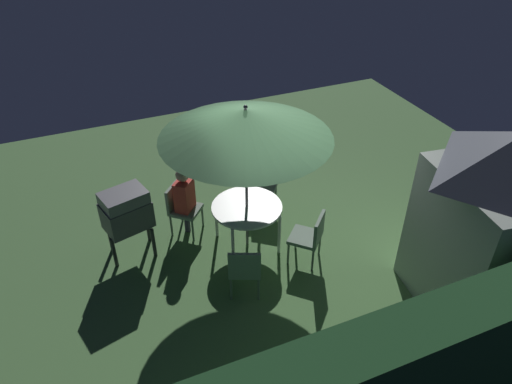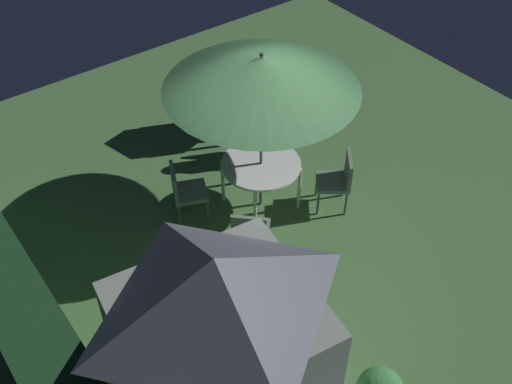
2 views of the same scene
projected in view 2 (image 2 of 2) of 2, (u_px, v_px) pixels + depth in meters
ground_plane at (273, 231)px, 8.61m from camera, size 11.00×11.00×0.00m
hedge_backdrop at (14, 309)px, 6.40m from camera, size 6.18×0.56×2.01m
garden_shed at (220, 356)px, 5.52m from camera, size 1.85×1.97×2.76m
patio_table at (261, 167)px, 8.53m from camera, size 1.13×1.13×0.79m
patio_umbrella at (262, 73)px, 7.49m from camera, size 2.54×2.54×2.53m
bbq_grill at (220, 90)px, 9.73m from camera, size 0.80×0.66×1.20m
chair_near_shed at (267, 128)px, 9.52m from camera, size 0.65×0.65×0.90m
chair_far_side at (184, 189)px, 8.48m from camera, size 0.61×0.61×0.90m
chair_toward_hedge at (250, 231)px, 7.89m from camera, size 0.65×0.65×0.90m
chair_toward_house at (339, 178)px, 8.65m from camera, size 0.65×0.65×0.90m
person_in_red at (266, 117)px, 9.28m from camera, size 0.40×0.41×1.26m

